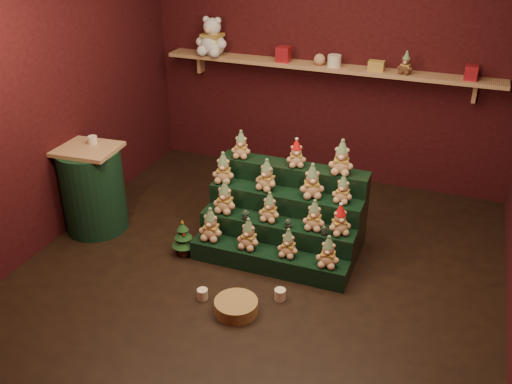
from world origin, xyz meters
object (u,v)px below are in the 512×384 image
at_px(wicker_basket, 236,307).
at_px(snow_globe_b, 288,223).
at_px(mug_left, 203,294).
at_px(white_bear, 212,31).
at_px(snow_globe_c, 324,230).
at_px(mug_right, 280,294).
at_px(side_table, 93,189).
at_px(mini_christmas_tree, 183,237).
at_px(riser_tier_front, 268,260).
at_px(snow_globe_a, 246,215).
at_px(brown_bear, 406,63).

bearing_deg(wicker_basket, snow_globe_b, 78.77).
distance_m(mug_left, white_bear, 3.07).
xyz_separation_m(snow_globe_c, mug_right, (-0.21, -0.52, -0.36)).
height_order(mug_right, white_bear, white_bear).
distance_m(side_table, white_bear, 2.20).
xyz_separation_m(snow_globe_b, wicker_basket, (-0.16, -0.79, -0.35)).
bearing_deg(snow_globe_b, side_table, -177.33).
distance_m(wicker_basket, white_bear, 3.23).
relative_size(snow_globe_c, mug_left, 0.96).
bearing_deg(mini_christmas_tree, wicker_basket, -37.69).
relative_size(riser_tier_front, white_bear, 2.67).
distance_m(snow_globe_a, snow_globe_b, 0.39).
height_order(snow_globe_c, white_bear, white_bear).
bearing_deg(side_table, mug_right, -15.92).
relative_size(snow_globe_a, brown_bear, 0.43).
height_order(riser_tier_front, snow_globe_a, snow_globe_a).
height_order(wicker_basket, white_bear, white_bear).
xyz_separation_m(snow_globe_b, side_table, (-1.93, -0.09, 0.02)).
xyz_separation_m(mug_right, white_bear, (-1.58, 2.24, 1.54)).
bearing_deg(brown_bear, snow_globe_a, -112.02).
xyz_separation_m(mini_christmas_tree, wicker_basket, (0.76, -0.59, -0.12)).
distance_m(riser_tier_front, mug_right, 0.43).
height_order(side_table, brown_bear, brown_bear).
bearing_deg(mini_christmas_tree, mug_right, -16.82).
relative_size(snow_globe_b, wicker_basket, 0.25).
xyz_separation_m(snow_globe_b, snow_globe_c, (0.32, 0.00, -0.00)).
bearing_deg(white_bear, mug_right, -50.09).
bearing_deg(brown_bear, wicker_basket, -98.66).
height_order(snow_globe_c, mug_left, snow_globe_c).
xyz_separation_m(mug_left, mug_right, (0.59, 0.22, 0.00)).
bearing_deg(mug_left, riser_tier_front, 58.39).
distance_m(snow_globe_a, snow_globe_c, 0.71).
bearing_deg(wicker_basket, mini_christmas_tree, 142.31).
bearing_deg(snow_globe_a, mug_right, -45.80).
bearing_deg(mini_christmas_tree, snow_globe_c, 9.54).
bearing_deg(side_table, mini_christmas_tree, -10.71).
bearing_deg(snow_globe_c, mini_christmas_tree, -170.46).
height_order(wicker_basket, brown_bear, brown_bear).
relative_size(riser_tier_front, side_table, 1.64).
bearing_deg(riser_tier_front, wicker_basket, -93.23).
bearing_deg(mug_left, brown_bear, 65.69).
height_order(snow_globe_a, mini_christmas_tree, snow_globe_a).
relative_size(snow_globe_b, side_table, 0.10).
bearing_deg(white_bear, mini_christmas_tree, -69.28).
bearing_deg(side_table, snow_globe_b, -1.36).
bearing_deg(riser_tier_front, white_bear, 125.62).
bearing_deg(side_table, wicker_basket, -25.75).
height_order(mug_right, brown_bear, brown_bear).
xyz_separation_m(mug_right, brown_bear, (0.52, 2.24, 1.38)).
bearing_deg(snow_globe_c, brown_bear, 79.68).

